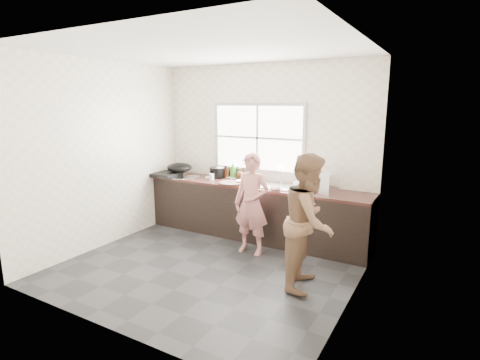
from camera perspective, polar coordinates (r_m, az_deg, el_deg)
The scene contains 30 objects.
floor at distance 5.02m, azimuth -4.78°, elevation -13.09°, with size 3.60×3.20×0.01m, color #29292C.
ceiling at distance 4.61m, azimuth -5.38°, elevation 19.23°, with size 3.60×3.20×0.01m, color silver.
wall_back at distance 6.00m, azimuth 3.68°, elevation 4.51°, with size 3.60×0.01×2.70m, color silver.
wall_left at distance 5.83m, azimuth -19.86°, elevation 3.63°, with size 0.01×3.20×2.70m, color beige.
wall_right at distance 3.91m, azimuth 17.31°, elevation 0.15°, with size 0.01×3.20×2.70m, color beige.
wall_front at distance 3.45m, azimuth -20.35°, elevation -1.53°, with size 3.60×0.01×2.70m, color beige.
cabinet at distance 5.92m, azimuth 2.22°, elevation -4.89°, with size 3.60×0.62×0.82m, color black.
countertop at distance 5.81m, azimuth 2.26°, elevation -0.82°, with size 3.60×0.64×0.04m, color #391C17.
sink at distance 5.66m, azimuth 5.41°, elevation -0.95°, with size 0.55×0.45×0.02m, color silver.
faucet at distance 5.81m, azimuth 6.25°, elevation 0.82°, with size 0.02×0.02×0.30m, color silver.
window_frame at distance 6.01m, azimuth 2.78°, elevation 6.44°, with size 1.60×0.05×1.10m, color #9EA0A5.
window_glazing at distance 5.99m, azimuth 2.67°, elevation 6.43°, with size 1.50×0.01×1.00m, color white.
woman at distance 5.23m, azimuth 1.78°, elevation -4.16°, with size 0.49×0.32×1.34m, color tan.
person_side at distance 4.33m, azimuth 10.49°, elevation -6.22°, with size 0.76×0.59×1.56m, color brown.
cutting_board at distance 5.77m, azimuth -1.37°, elevation -0.50°, with size 0.38×0.38×0.04m, color black.
cleaver at distance 6.07m, azimuth -1.28°, elevation 0.32°, with size 0.18×0.09×0.01m, color silver.
bowl_mince at distance 5.80m, azimuth 0.64°, elevation -0.33°, with size 0.24×0.24×0.06m, color white.
bowl_crabs at distance 5.60m, azimuth 9.50°, elevation -0.88°, with size 0.22×0.22×0.07m, color white.
bowl_held at distance 5.42m, azimuth 5.45°, elevation -1.22°, with size 0.19×0.19×0.06m, color white.
black_pot at distance 6.29m, azimuth -3.52°, elevation 1.14°, with size 0.25×0.25×0.18m, color black.
plate_food at distance 6.31m, azimuth -4.48°, elevation 0.40°, with size 0.19×0.19×0.02m, color white.
bottle_green at distance 6.22m, azimuth -1.05°, elevation 1.56°, with size 0.11×0.11×0.29m, color #317C28.
bottle_brown_tall at distance 6.29m, azimuth -1.91°, elevation 1.24°, with size 0.09×0.09×0.20m, color #4E2613.
bottle_brown_short at distance 6.17m, azimuth 0.05°, elevation 0.93°, with size 0.13×0.13×0.17m, color #3F230F.
glass_jar at distance 6.10m, azimuth -4.34°, elevation 0.46°, with size 0.07×0.07×0.10m, color white.
burner at distance 6.54m, azimuth -11.25°, elevation 0.84°, with size 0.42×0.42×0.06m, color black.
wok at distance 6.54m, azimuth -9.22°, elevation 1.88°, with size 0.42×0.42×0.16m, color black.
dish_rack at distance 5.33m, azimuth 12.34°, elevation -0.35°, with size 0.40×0.28×0.30m, color white.
pot_lid_left at distance 6.34m, azimuth -9.24°, elevation 0.33°, with size 0.26×0.26×0.01m, color silver.
pot_lid_right at distance 6.39m, azimuth -7.24°, elevation 0.48°, with size 0.25×0.25×0.01m, color silver.
Camera 1 is at (2.60, -3.75, 2.09)m, focal length 28.00 mm.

